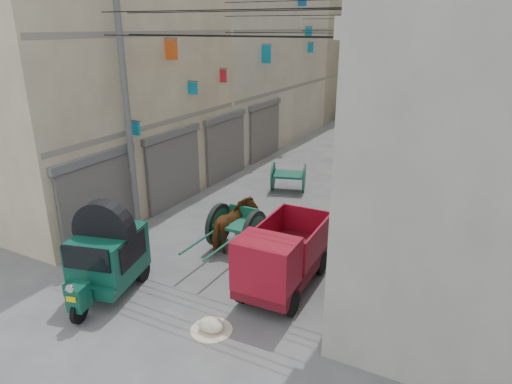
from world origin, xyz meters
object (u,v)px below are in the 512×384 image
Objects in this scene: mini_truck at (279,263)px; distant_car_grey at (405,113)px; distant_car_green at (417,97)px; distant_car_white at (355,114)px; tonga_cart at (236,228)px; auto_rickshaw at (107,252)px; horse at (234,226)px; second_cart at (288,176)px; feed_sack at (211,325)px.

distant_car_grey is at bearing 91.81° from mini_truck.
mini_truck is 0.81× the size of distant_car_green.
mini_truck is 23.08m from distant_car_white.
tonga_cart is 21.07m from distant_car_white.
auto_rickshaw is 3.92m from horse.
horse is 22.64m from distant_car_grey.
distant_car_green is at bearing 91.95° from mini_truck.
horse is at bearing 82.79° from distant_car_white.
distant_car_green is (-2.24, 32.95, -0.29)m from mini_truck.
second_cart is 0.94× the size of horse.
feed_sack is 0.18× the size of distant_car_white.
tonga_cart is at bearing 82.34° from distant_car_green.
distant_car_white is at bearing 77.34° from auto_rickshaw.
feed_sack is 0.34× the size of horse.
auto_rickshaw reaches higher than second_cart.
mini_truck reaches higher than horse.
distant_car_white is (-1.77, 15.38, -0.08)m from second_cart.
distant_car_grey is at bearing 70.32° from auto_rickshaw.
mini_truck reaches higher than second_cart.
tonga_cart is at bearing 177.47° from horse.
distant_car_green is at bearing -89.76° from horse.
horse reaches higher than distant_car_grey.
mini_truck is 1.02× the size of distant_car_white.
second_cart is (-0.76, 5.54, -0.07)m from tonga_cart.
feed_sack is at bearing -74.73° from distant_car_grey.
horse is (0.66, -5.54, 0.11)m from second_cart.
distant_car_grey is at bearing -165.38° from distant_car_white.
horse is (-0.09, 0.00, 0.04)m from tonga_cart.
distant_car_green is at bearing 72.62° from auto_rickshaw.
distant_car_white is (-4.74, 22.59, -0.33)m from mini_truck.
feed_sack is at bearing -110.30° from mini_truck.
horse is 0.46× the size of distant_car_grey.
distant_car_green is (-0.02, 31.28, -0.10)m from tonga_cart.
distant_car_green reaches higher than second_cart.
distant_car_grey is (0.72, 22.63, -0.11)m from horse.
second_cart is 9.56m from feed_sack.
tonga_cart is 0.73× the size of distant_car_green.
feed_sack is at bearing -67.32° from tonga_cart.
feed_sack is (1.53, -3.73, -0.55)m from tonga_cart.
distant_car_white is (-0.87, 24.49, -0.55)m from auto_rickshaw.
tonga_cart reaches higher than distant_car_white.
distant_car_white is 10.66m from distant_car_green.
second_cart is 2.78× the size of feed_sack.
distant_car_grey reaches higher than distant_car_green.
auto_rickshaw reaches higher than mini_truck.
auto_rickshaw is at bearing 177.10° from feed_sack.
distant_car_grey is (3.15, 1.71, 0.08)m from distant_car_white.
distant_car_grey is (0.63, 22.63, -0.07)m from tonga_cart.
auto_rickshaw is 34.89m from distant_car_green.
distant_car_grey is at bearing -91.46° from horse.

